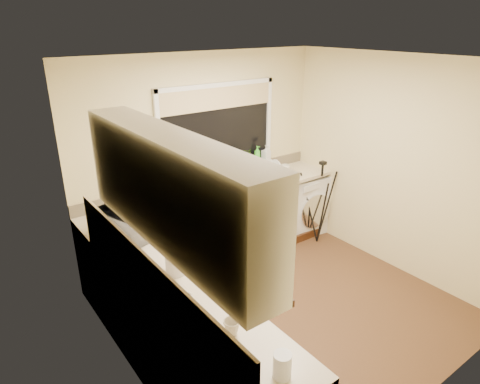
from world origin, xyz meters
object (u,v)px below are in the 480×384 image
object	(u,v)px
washing_machine	(300,203)
soap_bottle_green	(257,154)
plant_d	(243,158)
laptop	(164,200)
tripod	(320,203)
steel_jar	(186,302)
plant_b	(205,165)
plant_c	(225,161)
microwave	(126,224)
kettle	(175,262)
soap_bottle_clear	(266,153)
glass_jug	(282,365)
plant_a	(184,172)
cup_back	(285,169)
dish_rack	(272,175)
cup_left	(232,327)

from	to	relation	value
washing_machine	soap_bottle_green	world-z (taller)	soap_bottle_green
plant_d	soap_bottle_green	xyz separation A→B (m)	(0.24, 0.01, -0.01)
washing_machine	laptop	xyz separation A→B (m)	(-2.05, 0.02, 0.56)
tripod	steel_jar	size ratio (longest dim) A/B	10.25
plant_b	laptop	bearing A→B (deg)	-162.17
plant_c	microwave	bearing A→B (deg)	-157.47
laptop	tripod	world-z (taller)	laptop
kettle	soap_bottle_clear	world-z (taller)	soap_bottle_clear
glass_jug	plant_a	world-z (taller)	plant_a
washing_machine	kettle	bearing A→B (deg)	-146.13
cup_back	steel_jar	bearing A→B (deg)	-145.42
microwave	plant_b	size ratio (longest dim) A/B	2.13
dish_rack	soap_bottle_green	xyz separation A→B (m)	(-0.05, 0.23, 0.23)
plant_b	plant_c	bearing A→B (deg)	-4.92
plant_a	soap_bottle_green	xyz separation A→B (m)	(1.09, 0.02, 0.00)
laptop	plant_d	distance (m)	1.24
tripod	glass_jug	distance (m)	3.32
washing_machine	dish_rack	bearing A→B (deg)	-170.51
dish_rack	soap_bottle_clear	size ratio (longest dim) A/B	2.08
plant_c	cup_back	xyz separation A→B (m)	(0.86, -0.15, -0.22)
microwave	cup_back	distance (m)	2.44
soap_bottle_green	cup_left	bearing A→B (deg)	-131.84
plant_c	soap_bottle_green	world-z (taller)	plant_c
microwave	cup_back	world-z (taller)	microwave
soap_bottle_clear	plant_b	bearing A→B (deg)	179.84
glass_jug	washing_machine	bearing A→B (deg)	43.69
microwave	soap_bottle_green	distance (m)	2.17
kettle	plant_c	distance (m)	2.05
steel_jar	plant_b	bearing A→B (deg)	54.43
laptop	steel_jar	bearing A→B (deg)	-128.83
tripod	microwave	xyz separation A→B (m)	(-2.60, -0.03, 0.48)
microwave	plant_c	xyz separation A→B (m)	(1.54, 0.64, 0.13)
laptop	glass_jug	size ratio (longest dim) A/B	2.82
plant_b	cup_left	bearing A→B (deg)	-118.62
plant_b	microwave	bearing A→B (deg)	-152.41
plant_c	plant_d	xyz separation A→B (m)	(0.28, 0.01, -0.01)
soap_bottle_green	cup_back	distance (m)	0.43
steel_jar	plant_d	distance (m)	2.67
dish_rack	tripod	distance (m)	0.73
kettle	plant_a	size ratio (longest dim) A/B	0.94
tripod	steel_jar	xyz separation A→B (m)	(-2.68, -1.25, 0.39)
dish_rack	cup_left	size ratio (longest dim) A/B	3.86
plant_a	glass_jug	bearing A→B (deg)	-108.93
plant_d	kettle	bearing A→B (deg)	-140.57
washing_machine	soap_bottle_clear	size ratio (longest dim) A/B	4.02
steel_jar	plant_d	world-z (taller)	plant_d
dish_rack	steel_jar	distance (m)	2.74
washing_machine	steel_jar	world-z (taller)	steel_jar
microwave	soap_bottle_clear	bearing A→B (deg)	-92.00
tripod	soap_bottle_green	xyz separation A→B (m)	(-0.54, 0.63, 0.60)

